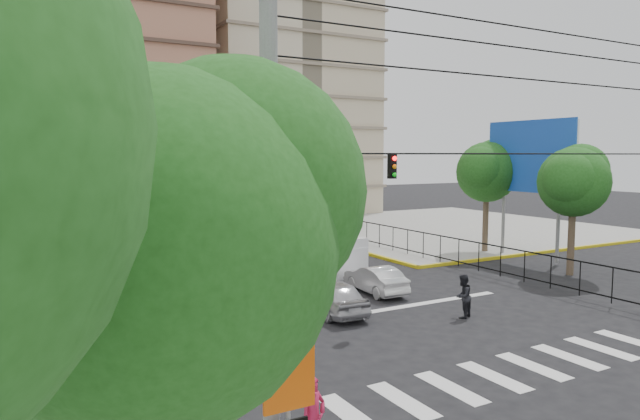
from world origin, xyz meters
TOP-DOWN VIEW (x-y plane):
  - ground at (0.00, 0.00)m, footprint 160.00×160.00m
  - sidewalk_ne at (20.00, 20.00)m, footprint 26.00×26.00m
  - crosswalk_stripes at (0.00, -6.00)m, footprint 12.00×2.40m
  - stop_line at (0.00, 1.20)m, footprint 13.00×0.40m
  - park_fence at (9.00, 4.50)m, footprint 0.10×22.50m
  - billboard at (14.45, 6.00)m, footprint 0.36×6.20m
  - tree_sw_near at (-10.90, -9.99)m, footprint 5.63×4.60m
  - tree_park_a at (13.08, 2.01)m, footprint 4.41×3.60m
  - tree_park_c at (14.09, 9.01)m, footprint 4.65×3.80m
  - tree_tudor at (-11.90, 16.01)m, footprint 5.39×4.40m
  - traffic_light_nw at (-7.80, 7.80)m, footprint 0.28×0.22m
  - traffic_light_hanging at (0.00, -2.04)m, footprint 18.00×9.12m
  - utility_pole_sw at (-9.00, -9.00)m, footprint 1.40×0.28m
  - district_sign at (-8.80, -9.24)m, footprint 0.90×0.12m
  - van_right_lane at (2.18, 8.15)m, footprint 1.99×4.71m
  - van_left_lane at (-3.02, 20.35)m, footprint 2.09×4.97m
  - car_silver_front_left at (-1.51, 1.84)m, footprint 1.89×4.14m
  - car_white_front_right at (1.90, 3.74)m, footprint 1.56×3.85m
  - car_grey_mid_left at (-2.32, 8.70)m, footprint 2.53×5.19m
  - car_silver_rear_left at (-2.69, 15.33)m, footprint 2.67×5.00m
  - car_darkgrey_mid_right at (1.22, 13.78)m, footprint 2.06×3.99m
  - car_white_rear_right at (2.49, 20.35)m, footprint 1.86×4.06m
  - pedestrian_sw_corner at (-7.50, -7.65)m, footprint 0.73×0.59m
  - pedestrian_crosswalk at (2.56, -1.17)m, footprint 1.00×0.91m

SIDE VIEW (x-z plane):
  - ground at x=0.00m, z-range 0.00..0.00m
  - park_fence at x=9.00m, z-range -0.83..0.83m
  - crosswalk_stripes at x=0.00m, z-range 0.00..0.01m
  - stop_line at x=0.00m, z-range 0.00..0.01m
  - sidewalk_ne at x=20.00m, z-range 0.00..0.15m
  - car_white_front_right at x=1.90m, z-range 0.00..1.24m
  - car_white_rear_right at x=2.49m, z-range 0.00..1.29m
  - car_darkgrey_mid_right at x=1.22m, z-range 0.00..1.30m
  - car_silver_front_left at x=-1.51m, z-range 0.00..1.38m
  - car_silver_rear_left at x=-2.69m, z-range 0.00..1.38m
  - car_grey_mid_left at x=-2.32m, z-range 0.00..1.42m
  - pedestrian_crosswalk at x=2.56m, z-range 0.00..1.68m
  - pedestrian_sw_corner at x=-7.50m, z-range 0.15..1.89m
  - van_right_lane at x=2.18m, z-range -0.03..2.08m
  - van_left_lane at x=-3.02m, z-range -0.03..2.19m
  - district_sign at x=-8.80m, z-range 0.85..4.05m
  - traffic_light_nw at x=-7.80m, z-range 0.91..5.31m
  - utility_pole_sw at x=-9.00m, z-range 0.27..9.27m
  - tree_park_a at x=13.08m, z-range 1.60..8.42m
  - tree_tudor at x=-11.90m, z-range 1.50..8.93m
  - tree_sw_near at x=-10.90m, z-range 1.48..9.06m
  - tree_park_c at x=14.09m, z-range 1.71..8.96m
  - traffic_light_hanging at x=0.00m, z-range 5.44..6.36m
  - billboard at x=14.45m, z-range 1.95..10.05m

